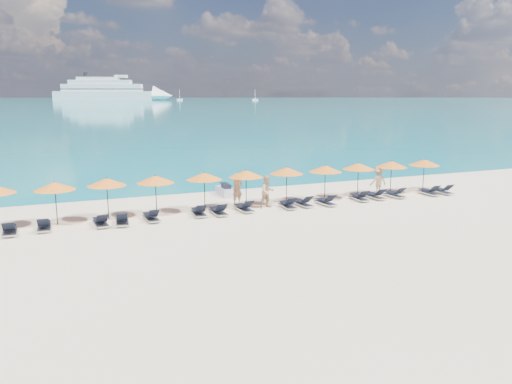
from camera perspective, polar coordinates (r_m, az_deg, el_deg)
name	(u,v)px	position (r m, az deg, el deg)	size (l,w,h in m)	color
ground	(278,225)	(25.62, 2.56, -3.83)	(1400.00, 1400.00, 0.00)	beige
sea	(56,100)	(682.54, -21.85, 9.77)	(1600.00, 1300.00, 0.01)	#1FA9B2
cruise_ship	(115,92)	(589.80, -15.84, 10.97)	(129.08, 67.58, 36.37)	white
sailboat_near	(180,99)	(566.94, -8.71, 10.43)	(6.42, 2.14, 11.77)	white
sailboat_far	(255,99)	(549.30, -0.10, 10.54)	(6.49, 2.16, 11.90)	white
jetski	(225,191)	(33.17, -3.51, 0.17)	(0.87, 2.18, 0.77)	#B5B6D4
beachgoer_a	(237,189)	(30.01, -2.13, 0.30)	(0.71, 0.47, 1.96)	tan
beachgoer_b	(268,192)	(29.34, 1.33, 0.03)	(0.94, 0.54, 1.93)	tan
beachgoer_c	(378,181)	(34.29, 13.79, 1.24)	(1.18, 0.55, 1.83)	tan
umbrella_1	(55,186)	(27.31, -22.02, 0.63)	(2.10, 2.10, 2.28)	black
umbrella_2	(107,182)	(27.65, -16.70, 1.10)	(2.10, 2.10, 2.28)	black
umbrella_3	(155,179)	(27.90, -11.43, 1.43)	(2.10, 2.10, 2.28)	black
umbrella_4	(204,176)	(28.56, -5.94, 1.81)	(2.10, 2.10, 2.28)	black
umbrella_5	(246,174)	(29.30, -1.14, 2.11)	(2.10, 2.10, 2.28)	black
umbrella_6	(287,171)	(30.54, 3.53, 2.45)	(2.10, 2.10, 2.28)	black
umbrella_7	(325,169)	(31.58, 7.93, 2.66)	(2.10, 2.10, 2.28)	black
umbrella_8	(358,166)	(33.03, 11.63, 2.90)	(2.10, 2.10, 2.28)	black
umbrella_9	(392,164)	(34.50, 15.24, 3.08)	(2.10, 2.10, 2.28)	black
umbrella_10	(424,162)	(36.04, 18.69, 3.21)	(2.10, 2.10, 2.28)	black
lounger_1	(10,230)	(26.64, -26.34, -3.89)	(0.66, 1.71, 0.66)	silver
lounger_2	(44,226)	(26.76, -23.06, -3.56)	(0.67, 1.72, 0.66)	silver
lounger_3	(101,222)	(26.59, -17.33, -3.26)	(0.74, 1.74, 0.66)	silver
lounger_4	(122,220)	(26.58, -15.06, -3.14)	(0.79, 1.76, 0.66)	silver
lounger_5	(151,217)	(27.00, -11.89, -2.77)	(0.72, 1.74, 0.66)	silver
lounger_6	(199,212)	(27.68, -6.57, -2.26)	(0.74, 1.74, 0.66)	silver
lounger_7	(218,211)	(27.82, -4.32, -2.15)	(0.63, 1.70, 0.66)	silver
lounger_8	(244,207)	(28.55, -1.38, -1.78)	(0.74, 1.74, 0.66)	silver
lounger_9	(287,204)	(29.38, 3.62, -1.43)	(0.74, 1.74, 0.66)	silver
lounger_10	(303,203)	(29.96, 5.35, -1.20)	(0.77, 1.75, 0.66)	silver
lounger_11	(326,201)	(30.44, 7.97, -1.07)	(0.73, 1.74, 0.66)	silver
lounger_12	(359,197)	(32.09, 11.72, -0.57)	(0.75, 1.74, 0.66)	silver
lounger_13	(375,195)	(32.81, 13.47, -0.39)	(0.63, 1.70, 0.66)	silver
lounger_14	(395,194)	(33.63, 15.55, -0.21)	(0.72, 1.73, 0.66)	silver
lounger_15	(429,192)	(35.13, 19.16, 0.05)	(0.66, 1.71, 0.66)	silver
lounger_16	(443,190)	(35.86, 20.57, 0.17)	(0.73, 1.74, 0.66)	silver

